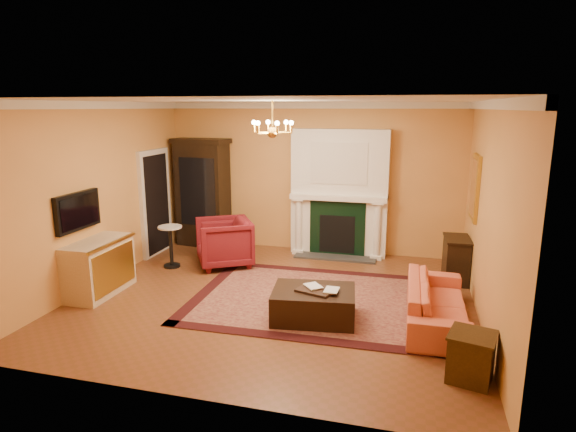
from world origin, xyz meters
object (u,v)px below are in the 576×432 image
(wingback_armchair, at_px, (224,240))
(end_table, at_px, (471,358))
(china_cabinet, at_px, (203,195))
(leather_ottoman, at_px, (314,304))
(pedestal_table, at_px, (171,243))
(coral_sofa, at_px, (437,296))
(console_table, at_px, (456,261))
(commode, at_px, (99,267))

(wingback_armchair, distance_m, end_table, 5.03)
(china_cabinet, distance_m, leather_ottoman, 4.43)
(pedestal_table, distance_m, end_table, 5.63)
(coral_sofa, bearing_deg, wingback_armchair, 66.77)
(wingback_armchair, bearing_deg, pedestal_table, -100.50)
(china_cabinet, bearing_deg, wingback_armchair, -43.56)
(wingback_armchair, xyz_separation_m, pedestal_table, (-0.91, -0.34, -0.04))
(end_table, height_order, console_table, console_table)
(coral_sofa, xyz_separation_m, end_table, (0.31, -1.39, -0.14))
(coral_sofa, height_order, end_table, coral_sofa)
(leather_ottoman, bearing_deg, wingback_armchair, 130.59)
(china_cabinet, xyz_separation_m, console_table, (5.08, -0.98, -0.72))
(commode, height_order, leather_ottoman, commode)
(coral_sofa, height_order, console_table, coral_sofa)
(pedestal_table, bearing_deg, commode, -107.78)
(china_cabinet, height_order, coral_sofa, china_cabinet)
(end_table, xyz_separation_m, leather_ottoman, (-1.96, 1.06, -0.03))
(pedestal_table, relative_size, leather_ottoman, 0.69)
(wingback_armchair, bearing_deg, commode, -68.41)
(pedestal_table, height_order, end_table, pedestal_table)
(wingback_armchair, distance_m, console_table, 4.13)
(end_table, bearing_deg, pedestal_table, 152.31)
(commode, xyz_separation_m, end_table, (5.45, -1.15, -0.18))
(coral_sofa, bearing_deg, leather_ottoman, 100.60)
(pedestal_table, height_order, coral_sofa, coral_sofa)
(commode, relative_size, leather_ottoman, 1.03)
(commode, distance_m, leather_ottoman, 3.50)
(wingback_armchair, relative_size, console_table, 1.32)
(china_cabinet, height_order, pedestal_table, china_cabinet)
(coral_sofa, bearing_deg, end_table, -168.16)
(pedestal_table, height_order, commode, commode)
(console_table, bearing_deg, wingback_armchair, 179.93)
(console_table, bearing_deg, leather_ottoman, -136.83)
(wingback_armchair, bearing_deg, coral_sofa, 36.44)
(pedestal_table, distance_m, coral_sofa, 4.83)
(wingback_armchair, height_order, console_table, wingback_armchair)
(wingback_armchair, relative_size, pedestal_table, 1.25)
(pedestal_table, relative_size, coral_sofa, 0.39)
(commode, bearing_deg, console_table, 19.61)
(commode, xyz_separation_m, coral_sofa, (5.14, 0.24, -0.04))
(commode, bearing_deg, end_table, -12.37)
(coral_sofa, distance_m, leather_ottoman, 1.69)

